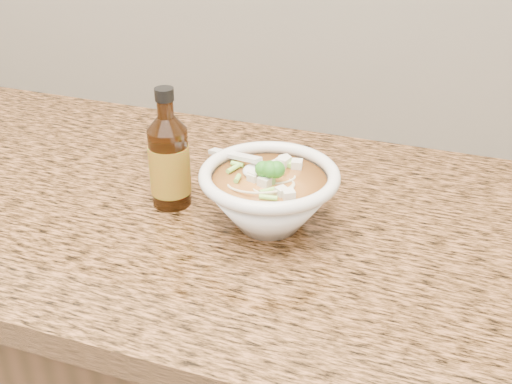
% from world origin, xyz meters
% --- Properties ---
extents(counter_slab, '(4.00, 0.68, 0.04)m').
position_xyz_m(counter_slab, '(0.00, 1.68, 0.88)').
color(counter_slab, '#955C36').
rests_on(counter_slab, cabinet).
extents(soup_bowl, '(0.22, 0.20, 0.11)m').
position_xyz_m(soup_bowl, '(0.12, 1.64, 0.95)').
color(soup_bowl, silver).
rests_on(soup_bowl, counter_slab).
extents(hot_sauce_bottle, '(0.07, 0.07, 0.19)m').
position_xyz_m(hot_sauce_bottle, '(-0.04, 1.65, 0.97)').
color(hot_sauce_bottle, '#331807').
rests_on(hot_sauce_bottle, counter_slab).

